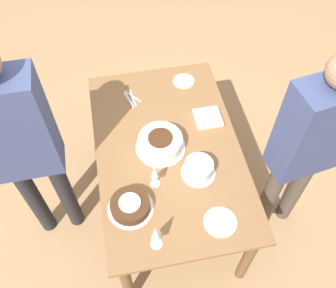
# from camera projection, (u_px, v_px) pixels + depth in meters

# --- Properties ---
(ground_plane) EXTENTS (12.00, 12.00, 0.00)m
(ground_plane) POSITION_uv_depth(u_px,v_px,m) (168.00, 201.00, 3.10)
(ground_plane) COLOR #A87F56
(dining_table) EXTENTS (1.53, 0.95, 0.76)m
(dining_table) POSITION_uv_depth(u_px,v_px,m) (168.00, 157.00, 2.58)
(dining_table) COLOR brown
(dining_table) RESTS_ON ground_plane
(cake_center_white) EXTENTS (0.33, 0.33, 0.11)m
(cake_center_white) POSITION_uv_depth(u_px,v_px,m) (160.00, 143.00, 2.45)
(cake_center_white) COLOR white
(cake_center_white) RESTS_ON dining_table
(cake_front_chocolate) EXTENTS (0.28, 0.28, 0.08)m
(cake_front_chocolate) POSITION_uv_depth(u_px,v_px,m) (130.00, 206.00, 2.20)
(cake_front_chocolate) COLOR white
(cake_front_chocolate) RESTS_ON dining_table
(cake_back_decorated) EXTENTS (0.22, 0.22, 0.11)m
(cake_back_decorated) POSITION_uv_depth(u_px,v_px,m) (199.00, 169.00, 2.33)
(cake_back_decorated) COLOR white
(cake_back_decorated) RESTS_ON dining_table
(wine_glass_near) EXTENTS (0.07, 0.07, 0.23)m
(wine_glass_near) POSITION_uv_depth(u_px,v_px,m) (156.00, 233.00, 1.98)
(wine_glass_near) COLOR silver
(wine_glass_near) RESTS_ON dining_table
(wine_glass_far) EXTENTS (0.06, 0.06, 0.20)m
(wine_glass_far) POSITION_uv_depth(u_px,v_px,m) (155.00, 173.00, 2.22)
(wine_glass_far) COLOR silver
(wine_glass_far) RESTS_ON dining_table
(dessert_plate_left) EXTENTS (0.16, 0.16, 0.01)m
(dessert_plate_left) POSITION_uv_depth(u_px,v_px,m) (184.00, 81.00, 2.85)
(dessert_plate_left) COLOR beige
(dessert_plate_left) RESTS_ON dining_table
(dessert_plate_right) EXTENTS (0.20, 0.20, 0.01)m
(dessert_plate_right) POSITION_uv_depth(u_px,v_px,m) (220.00, 222.00, 2.18)
(dessert_plate_right) COLOR beige
(dessert_plate_right) RESTS_ON dining_table
(fork_pile) EXTENTS (0.19, 0.12, 0.01)m
(fork_pile) POSITION_uv_depth(u_px,v_px,m) (131.00, 99.00, 2.74)
(fork_pile) COLOR silver
(fork_pile) RESTS_ON dining_table
(napkin_stack) EXTENTS (0.18, 0.18, 0.03)m
(napkin_stack) POSITION_uv_depth(u_px,v_px,m) (208.00, 118.00, 2.62)
(napkin_stack) COLOR silver
(napkin_stack) RESTS_ON dining_table
(person_cutting) EXTENTS (0.23, 0.40, 1.77)m
(person_cutting) POSITION_uv_depth(u_px,v_px,m) (21.00, 143.00, 2.12)
(person_cutting) COLOR #232328
(person_cutting) RESTS_ON ground_plane
(person_watching) EXTENTS (0.28, 0.43, 1.68)m
(person_watching) POSITION_uv_depth(u_px,v_px,m) (308.00, 143.00, 2.19)
(person_watching) COLOR #4C4238
(person_watching) RESTS_ON ground_plane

